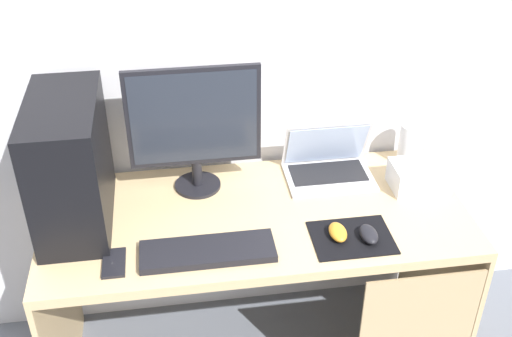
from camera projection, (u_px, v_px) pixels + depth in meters
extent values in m
cube|color=silver|center=(240.00, 14.00, 2.14)|extent=(4.00, 0.04, 2.60)
cube|color=tan|center=(256.00, 217.00, 2.16)|extent=(1.44, 0.64, 0.03)
cube|color=tan|center=(61.00, 315.00, 2.27)|extent=(0.02, 0.64, 0.69)
cube|color=tan|center=(437.00, 275.00, 2.45)|extent=(0.02, 0.64, 0.69)
cube|color=tan|center=(416.00, 337.00, 2.14)|extent=(0.40, 0.01, 0.56)
cube|color=black|center=(70.00, 164.00, 2.01)|extent=(0.22, 0.45, 0.43)
cylinder|color=black|center=(198.00, 185.00, 2.28)|extent=(0.16, 0.16, 0.01)
cylinder|color=black|center=(197.00, 172.00, 2.25)|extent=(0.04, 0.04, 0.10)
cube|color=black|center=(194.00, 117.00, 2.12)|extent=(0.45, 0.02, 0.36)
cube|color=#232833|center=(194.00, 119.00, 2.11)|extent=(0.42, 0.00, 0.33)
cube|color=silver|center=(329.00, 177.00, 2.33)|extent=(0.32, 0.22, 0.01)
cube|color=black|center=(328.00, 173.00, 2.34)|extent=(0.28, 0.14, 0.00)
cube|color=silver|center=(326.00, 143.00, 2.33)|extent=(0.32, 0.09, 0.20)
cube|color=#ADC1E5|center=(327.00, 144.00, 2.32)|extent=(0.29, 0.08, 0.18)
cylinder|color=white|center=(410.00, 144.00, 2.37)|extent=(0.09, 0.09, 0.17)
cube|color=white|center=(419.00, 176.00, 2.26)|extent=(0.20, 0.14, 0.09)
cube|color=black|center=(208.00, 251.00, 1.97)|extent=(0.42, 0.14, 0.02)
cube|color=black|center=(352.00, 238.00, 2.04)|extent=(0.26, 0.20, 0.00)
ellipsoid|color=orange|center=(338.00, 232.00, 2.03)|extent=(0.06, 0.10, 0.03)
ellipsoid|color=black|center=(369.00, 234.00, 2.02)|extent=(0.06, 0.10, 0.03)
cube|color=black|center=(114.00, 263.00, 1.93)|extent=(0.07, 0.13, 0.01)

